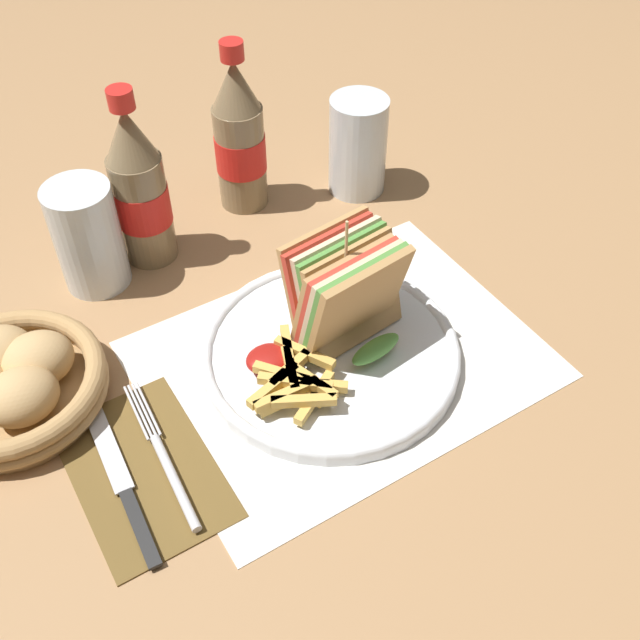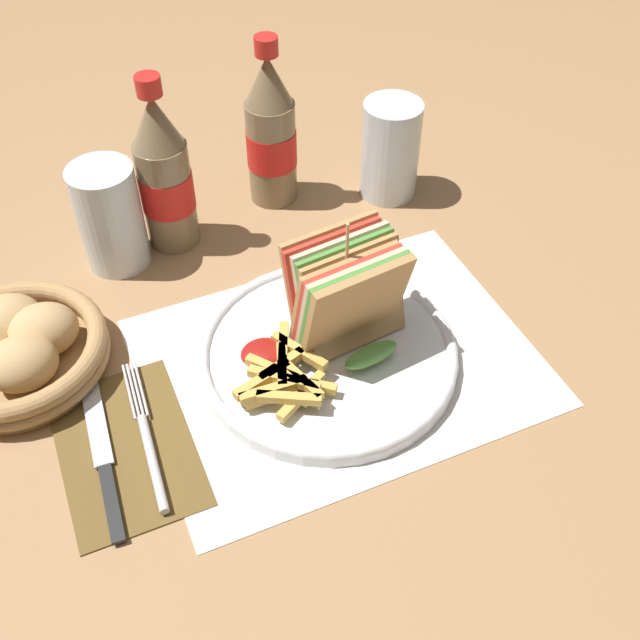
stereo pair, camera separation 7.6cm
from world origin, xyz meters
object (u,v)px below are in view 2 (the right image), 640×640
at_px(coke_bottle_far, 271,134).
at_px(bread_basket, 15,349).
at_px(fork, 149,446).
at_px(knife, 102,450).
at_px(club_sandwich, 349,296).
at_px(glass_near, 390,150).
at_px(glass_far, 111,223).
at_px(plate_main, 328,353).
at_px(coke_bottle_near, 164,176).

distance_m(coke_bottle_far, bread_basket, 0.39).
xyz_separation_m(fork, knife, (-0.04, 0.01, -0.00)).
distance_m(club_sandwich, knife, 0.28).
relative_size(club_sandwich, knife, 0.72).
xyz_separation_m(glass_near, glass_far, (-0.35, 0.00, -0.01)).
height_order(knife, coke_bottle_far, coke_bottle_far).
distance_m(coke_bottle_far, glass_far, 0.22).
bearing_deg(bread_basket, plate_main, -21.57).
distance_m(club_sandwich, coke_bottle_near, 0.27).
distance_m(glass_near, glass_far, 0.35).
bearing_deg(bread_basket, glass_near, 14.17).
bearing_deg(club_sandwich, coke_bottle_far, 85.23).
xyz_separation_m(fork, glass_near, (0.39, 0.28, 0.05)).
bearing_deg(glass_far, knife, -106.30).
bearing_deg(coke_bottle_near, coke_bottle_far, 13.77).
relative_size(plate_main, fork, 1.49).
bearing_deg(bread_basket, coke_bottle_near, 34.35).
bearing_deg(coke_bottle_far, glass_near, -19.95).
height_order(fork, glass_far, glass_far).
bearing_deg(plate_main, fork, -169.00).
relative_size(fork, glass_near, 1.42).
distance_m(fork, bread_basket, 0.18).
distance_m(coke_bottle_near, glass_far, 0.08).
bearing_deg(knife, coke_bottle_far, 50.52).
distance_m(knife, bread_basket, 0.15).
height_order(coke_bottle_far, bread_basket, coke_bottle_far).
xyz_separation_m(coke_bottle_far, glass_near, (0.14, -0.05, -0.03)).
relative_size(plate_main, knife, 1.32).
bearing_deg(glass_far, club_sandwich, -50.60).
distance_m(plate_main, club_sandwich, 0.07).
bearing_deg(glass_far, bread_basket, -135.92).
xyz_separation_m(plate_main, glass_far, (-0.16, 0.24, 0.05)).
distance_m(fork, glass_near, 0.48).
distance_m(glass_far, bread_basket, 0.18).
bearing_deg(plate_main, bread_basket, 158.43).
distance_m(knife, coke_bottle_near, 0.33).
bearing_deg(coke_bottle_near, bread_basket, -145.65).
bearing_deg(coke_bottle_near, fork, -110.13).
height_order(club_sandwich, glass_far, club_sandwich).
distance_m(plate_main, bread_basket, 0.32).
bearing_deg(glass_near, bread_basket, -165.83).
height_order(fork, coke_bottle_far, coke_bottle_far).
height_order(plate_main, glass_near, glass_near).
relative_size(coke_bottle_near, bread_basket, 1.15).
xyz_separation_m(fork, glass_far, (0.04, 0.28, 0.05)).
bearing_deg(club_sandwich, knife, -172.50).
bearing_deg(coke_bottle_far, fork, -127.36).
xyz_separation_m(knife, bread_basket, (-0.05, 0.14, 0.02)).
bearing_deg(bread_basket, knife, -69.11).
bearing_deg(club_sandwich, glass_near, 54.30).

